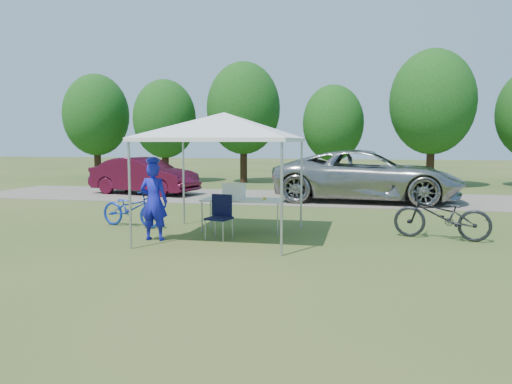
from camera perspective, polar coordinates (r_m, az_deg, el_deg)
ground at (r=11.05m, az=-3.57°, el=-5.20°), size 100.00×100.00×0.00m
gravel_strip at (r=18.79m, az=3.01°, el=-0.61°), size 24.00×5.00×0.02m
canopy at (r=10.86m, az=-3.66°, el=8.67°), size 4.53×4.53×3.00m
treeline at (r=24.74m, az=4.60°, el=9.10°), size 24.89×4.28×6.30m
folding_table at (r=11.61m, az=-1.54°, el=-1.02°), size 1.88×0.78×0.77m
folding_chair at (r=10.89m, az=-4.10°, el=-2.36°), size 0.58×0.60×0.95m
cooler at (r=11.63m, az=-2.52°, el=0.12°), size 0.51×0.34×0.37m
ice_cream_cup at (r=11.44m, az=0.98°, el=-0.76°), size 0.08×0.08×0.06m
cyclist at (r=10.82m, az=-11.60°, el=-1.07°), size 0.61×0.40×1.67m
bike_blue at (r=12.71m, az=-14.07°, el=-1.83°), size 1.84×0.99×0.92m
bike_dark at (r=11.45m, az=20.44°, el=-2.50°), size 2.11×1.15×1.05m
minivan at (r=17.88m, az=12.56°, el=1.85°), size 6.61×3.35×1.79m
sedan at (r=20.33m, az=-12.67°, el=1.83°), size 4.63×2.43×1.45m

